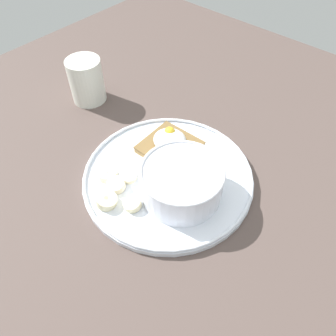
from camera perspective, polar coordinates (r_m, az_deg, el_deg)
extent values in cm
cube|color=#51423D|center=(58.58, 0.00, -2.56)|extent=(120.00, 120.00, 2.00)
cylinder|color=white|center=(57.41, 0.00, -1.63)|extent=(29.64, 29.64, 1.00)
torus|color=white|center=(56.80, 0.00, -1.12)|extent=(29.44, 29.44, 0.60)
cylinder|color=white|center=(52.49, 2.39, -2.54)|extent=(13.26, 13.26, 5.66)
torus|color=white|center=(50.30, 2.50, -0.54)|extent=(13.46, 13.46, 0.60)
cylinder|color=beige|center=(52.91, 2.38, -2.90)|extent=(11.86, 11.86, 4.19)
ellipsoid|color=beige|center=(51.43, 2.44, -1.60)|extent=(11.26, 11.26, 1.20)
ellipsoid|color=#90714D|center=(50.75, 2.30, -1.88)|extent=(1.98, 2.01, 0.74)
ellipsoid|color=tan|center=(53.31, 0.94, 1.48)|extent=(1.27, 1.89, 0.78)
ellipsoid|color=#CBB98C|center=(51.04, 0.27, -1.64)|extent=(0.86, 1.21, 0.49)
ellipsoid|color=beige|center=(52.99, 5.73, 0.59)|extent=(1.40, 1.05, 0.54)
ellipsoid|color=tan|center=(51.26, 0.36, -1.09)|extent=(2.15, 2.04, 0.78)
ellipsoid|color=tan|center=(52.81, -0.08, 0.78)|extent=(1.76, 1.48, 0.64)
cube|color=brown|center=(60.38, 0.31, 3.99)|extent=(9.82, 9.82, 0.30)
cube|color=#A27C47|center=(60.76, 0.31, 3.63)|extent=(9.63, 9.63, 1.27)
ellipsoid|color=white|center=(59.43, 0.31, 4.90)|extent=(6.13, 5.74, 2.48)
sphere|color=yellow|center=(59.93, 0.29, 6.24)|extent=(2.08, 2.08, 2.08)
cylinder|color=#FCEBC8|center=(57.35, -10.50, -1.01)|extent=(4.48, 4.45, 1.44)
cylinder|color=beige|center=(56.87, -10.59, -0.59)|extent=(0.80, 0.80, 0.15)
cylinder|color=#F3E5BA|center=(56.59, -6.90, -1.33)|extent=(4.26, 4.24, 1.46)
cylinder|color=#BDB291|center=(56.19, -6.95, -0.99)|extent=(0.76, 0.76, 0.19)
cylinder|color=#FBEBC5|center=(55.35, -9.01, -2.95)|extent=(3.25, 3.44, 1.91)
cylinder|color=#C4B799|center=(54.82, -9.10, -2.52)|extent=(0.58, 0.60, 0.22)
cylinder|color=beige|center=(53.67, -10.64, -5.55)|extent=(4.84, 4.76, 2.07)
cylinder|color=tan|center=(53.11, -10.74, -5.12)|extent=(0.85, 0.84, 0.24)
cylinder|color=beige|center=(53.03, -6.56, -5.99)|extent=(3.82, 3.91, 1.72)
cylinder|color=tan|center=(52.55, -6.61, -5.62)|extent=(0.68, 0.69, 0.22)
cylinder|color=silver|center=(73.77, -14.02, 14.55)|extent=(7.23, 7.23, 9.42)
cylinder|color=#342114|center=(71.88, -14.56, 16.88)|extent=(6.14, 6.14, 0.40)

